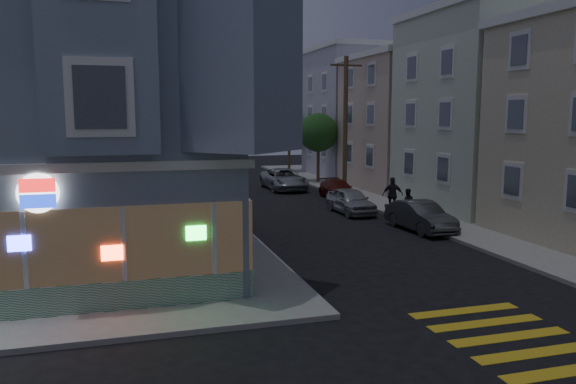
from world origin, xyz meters
name	(u,v)px	position (x,y,z in m)	size (l,w,h in m)	color
ground	(244,366)	(0.00, 0.00, 0.00)	(120.00, 120.00, 0.00)	black
sidewalk_ne	(492,188)	(23.00, 23.00, 0.07)	(24.00, 42.00, 0.15)	gray
corner_building	(14,101)	(-6.00, 10.98, 5.82)	(14.60, 14.60, 11.40)	slate
row_house_b	(521,113)	(19.50, 16.00, 5.40)	(12.00, 8.60, 10.50)	beige
row_house_c	(437,124)	(19.50, 25.00, 4.65)	(12.00, 8.60, 9.00)	beige
row_house_d	(382,114)	(19.50, 34.00, 5.40)	(12.00, 8.60, 10.50)	#ADA5B6
utility_pole	(345,123)	(12.00, 24.00, 4.80)	(2.20, 0.30, 9.00)	#4C3826
street_tree_near	(318,133)	(12.20, 30.00, 3.94)	(3.00, 3.00, 5.30)	#4C3826
street_tree_far	(289,130)	(12.20, 38.00, 3.94)	(3.00, 3.00, 5.30)	#4C3826
pedestrian_a	(407,203)	(11.30, 13.90, 0.90)	(0.73, 0.57, 1.50)	black
pedestrian_b	(393,195)	(11.30, 15.51, 1.10)	(1.11, 0.46, 1.90)	#24222A
parked_car_a	(351,201)	(9.42, 16.72, 0.69)	(1.63, 4.05, 1.38)	#A5A8AD
parked_car_b	(420,216)	(10.70, 11.52, 0.69)	(1.46, 4.20, 1.38)	#373A3C
parked_car_c	(338,190)	(10.70, 21.92, 0.59)	(1.66, 4.08, 1.18)	#5A1D14
parked_car_d	(284,179)	(8.60, 27.12, 0.75)	(2.48, 5.39, 1.50)	#999DA3
traffic_signal	(231,179)	(0.66, 4.88, 3.48)	(0.58, 0.55, 4.92)	black
fire_hydrant	(430,213)	(11.91, 12.71, 0.58)	(0.47, 0.27, 0.82)	silver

